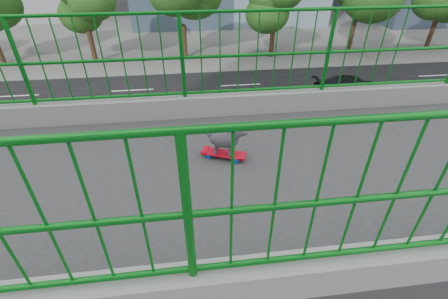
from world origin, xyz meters
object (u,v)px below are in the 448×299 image
skateboard (224,154)px  car_2 (264,119)px  car_3 (353,89)px  poodle (226,138)px

skateboard → car_2: bearing=-175.1°
car_3 → poodle: bearing=145.2°
car_2 → car_3: bearing=-65.2°
skateboard → car_2: size_ratio=0.11×
poodle → car_2: (-12.12, 3.75, -6.59)m
car_2 → skateboard: bearing=162.7°
skateboard → poodle: size_ratio=1.23×
skateboard → poodle: (0.01, 0.02, 0.22)m
car_2 → car_3: size_ratio=0.92×
skateboard → car_3: bearing=167.3°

